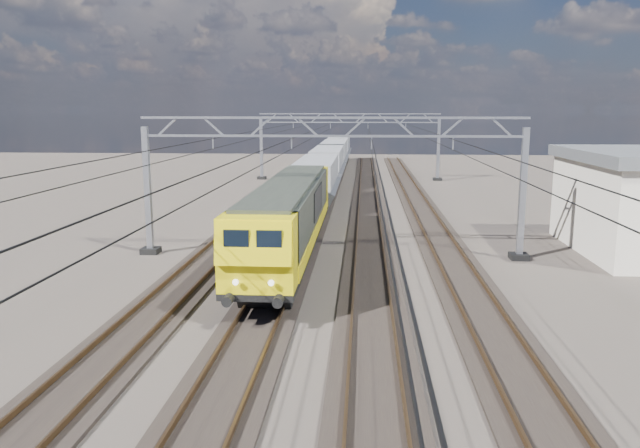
# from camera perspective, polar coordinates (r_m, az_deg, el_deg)

# --- Properties ---
(ground) EXTENTS (160.00, 160.00, 0.00)m
(ground) POSITION_cam_1_polar(r_m,az_deg,el_deg) (28.29, 0.58, -4.83)
(ground) COLOR #2A241F
(ground) RESTS_ON ground
(track_outer_west) EXTENTS (2.60, 140.00, 0.30)m
(track_outer_west) POSITION_cam_1_polar(r_m,az_deg,el_deg) (29.24, -11.27, -4.38)
(track_outer_west) COLOR black
(track_outer_west) RESTS_ON ground
(track_loco) EXTENTS (2.60, 140.00, 0.30)m
(track_loco) POSITION_cam_1_polar(r_m,az_deg,el_deg) (28.46, -3.45, -4.61)
(track_loco) COLOR black
(track_loco) RESTS_ON ground
(track_inner_east) EXTENTS (2.60, 140.00, 0.30)m
(track_inner_east) POSITION_cam_1_polar(r_m,az_deg,el_deg) (28.23, 4.65, -4.75)
(track_inner_east) COLOR black
(track_inner_east) RESTS_ON ground
(track_outer_east) EXTENTS (2.60, 140.00, 0.30)m
(track_outer_east) POSITION_cam_1_polar(r_m,az_deg,el_deg) (28.56, 12.73, -4.79)
(track_outer_east) COLOR black
(track_outer_east) RESTS_ON ground
(catenary_gantry_mid) EXTENTS (19.90, 0.90, 7.11)m
(catenary_gantry_mid) POSITION_cam_1_polar(r_m,az_deg,el_deg) (31.49, 1.04, 3.96)
(catenary_gantry_mid) COLOR #9598A2
(catenary_gantry_mid) RESTS_ON ground
(catenary_gantry_far) EXTENTS (19.90, 0.90, 7.11)m
(catenary_gantry_far) POSITION_cam_1_polar(r_m,az_deg,el_deg) (67.37, 2.67, 7.36)
(catenary_gantry_far) COLOR #9598A2
(catenary_gantry_far) RESTS_ON ground
(overhead_wires) EXTENTS (12.03, 140.00, 0.53)m
(overhead_wires) POSITION_cam_1_polar(r_m,az_deg,el_deg) (35.33, 1.39, 7.66)
(overhead_wires) COLOR black
(overhead_wires) RESTS_ON ground
(locomotive) EXTENTS (2.76, 21.10, 3.62)m
(locomotive) POSITION_cam_1_polar(r_m,az_deg,el_deg) (30.74, -2.81, 0.82)
(locomotive) COLOR black
(locomotive) RESTS_ON ground
(hopper_wagon_lead) EXTENTS (3.38, 13.00, 3.25)m
(hopper_wagon_lead) POSITION_cam_1_polar(r_m,az_deg,el_deg) (48.21, -0.31, 4.19)
(hopper_wagon_lead) COLOR black
(hopper_wagon_lead) RESTS_ON ground
(hopper_wagon_mid) EXTENTS (3.38, 13.00, 3.25)m
(hopper_wagon_mid) POSITION_cam_1_polar(r_m,az_deg,el_deg) (62.31, 0.69, 5.58)
(hopper_wagon_mid) COLOR black
(hopper_wagon_mid) RESTS_ON ground
(hopper_wagon_third) EXTENTS (3.38, 13.00, 3.25)m
(hopper_wagon_third) POSITION_cam_1_polar(r_m,az_deg,el_deg) (76.45, 1.32, 6.47)
(hopper_wagon_third) COLOR black
(hopper_wagon_third) RESTS_ON ground
(hopper_wagon_fourth) EXTENTS (3.38, 13.00, 3.25)m
(hopper_wagon_fourth) POSITION_cam_1_polar(r_m,az_deg,el_deg) (90.61, 1.75, 7.07)
(hopper_wagon_fourth) COLOR black
(hopper_wagon_fourth) RESTS_ON ground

